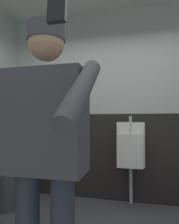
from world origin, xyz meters
The scene contains 6 objects.
wall_back centered at (0.00, 1.62, 1.44)m, with size 4.07×0.12×2.87m, color silver.
wainscot_band_back centered at (0.00, 1.54, 0.64)m, with size 3.47×0.03×1.27m, color black.
urinal_solo centered at (0.18, 1.40, 0.78)m, with size 0.40×0.34×1.24m.
person centered at (-0.24, -0.38, 1.04)m, with size 0.70×0.60×1.75m.
cell_phone centered at (0.05, -0.89, 1.54)m, with size 0.06×0.02×0.11m, color black.
trash_bin centered at (-1.42, 0.93, 0.35)m, with size 0.32×0.32×0.70m, color #38383D.
Camera 1 is at (0.29, -1.46, 1.18)m, focal length 31.99 mm.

